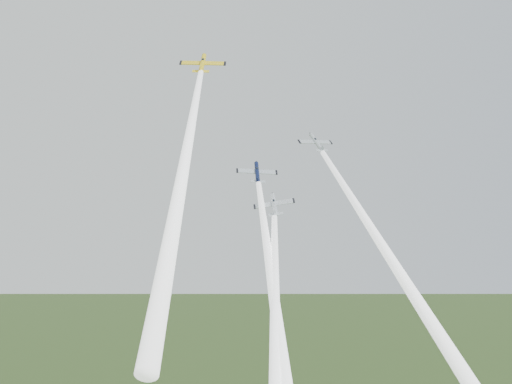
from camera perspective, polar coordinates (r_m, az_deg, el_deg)
name	(u,v)px	position (r m, az deg, el deg)	size (l,w,h in m)	color
plane_yellow	(202,64)	(117.06, -4.78, 11.30)	(8.35, 8.28, 1.31)	yellow
smoke_trail_yellow	(181,181)	(87.86, -6.65, 1.00)	(2.50, 2.50, 62.74)	white
plane_navy	(257,173)	(115.51, 0.10, 1.75)	(7.51, 7.45, 1.18)	#0E173E
smoke_trail_navy	(279,339)	(88.43, 2.09, -12.90)	(2.50, 2.50, 68.67)	white
plane_silver_right	(317,143)	(123.87, 5.40, 4.39)	(7.20, 7.14, 1.13)	silver
smoke_trail_silver_right	(402,276)	(100.40, 12.84, -7.33)	(2.50, 2.50, 65.05)	white
plane_silver_low	(274,205)	(108.23, 1.64, -1.14)	(7.06, 7.00, 1.11)	silver
smoke_trail_silver_low	(276,377)	(84.54, 1.75, -16.10)	(2.50, 2.50, 62.33)	white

